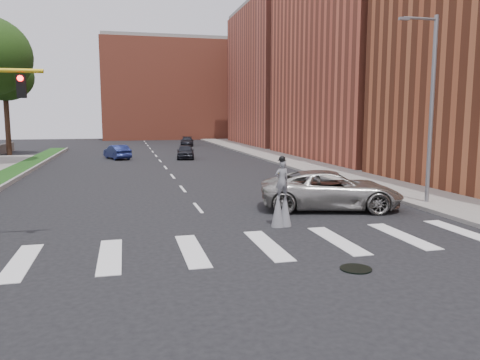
{
  "coord_description": "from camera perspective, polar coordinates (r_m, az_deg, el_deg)",
  "views": [
    {
      "loc": [
        -3.3,
        -13.7,
        4.36
      ],
      "look_at": [
        1.32,
        5.0,
        1.7
      ],
      "focal_mm": 35.0,
      "sensor_mm": 36.0,
      "label": 1
    }
  ],
  "objects": [
    {
      "name": "car_mid",
      "position": [
        48.9,
        -14.75,
        3.33
      ],
      "size": [
        2.9,
        4.62,
        1.44
      ],
      "primitive_type": "imported",
      "rotation": [
        0.0,
        0.0,
        3.49
      ],
      "color": "navy",
      "rests_on": "ground"
    },
    {
      "name": "car_far",
      "position": [
        68.41,
        -6.46,
        4.7
      ],
      "size": [
        2.49,
        4.73,
        1.31
      ],
      "primitive_type": "imported",
      "rotation": [
        0.0,
        0.0,
        -0.15
      ],
      "color": "black",
      "rests_on": "ground"
    },
    {
      "name": "ground_plane",
      "position": [
        14.75,
        -0.32,
        -9.33
      ],
      "size": [
        160.0,
        160.0,
        0.0
      ],
      "primitive_type": "plane",
      "color": "black",
      "rests_on": "ground"
    },
    {
      "name": "building_far",
      "position": [
        72.5,
        6.74,
        12.27
      ],
      "size": [
        16.0,
        22.0,
        20.0
      ],
      "primitive_type": "cube",
      "color": "#B75743",
      "rests_on": "ground"
    },
    {
      "name": "car_near",
      "position": [
        47.99,
        -6.67,
        3.46
      ],
      "size": [
        2.25,
        4.45,
        1.45
      ],
      "primitive_type": "imported",
      "rotation": [
        0.0,
        0.0,
        -0.13
      ],
      "color": "black",
      "rests_on": "ground"
    },
    {
      "name": "streetlight",
      "position": [
        24.3,
        22.16,
        8.55
      ],
      "size": [
        2.05,
        0.2,
        9.0
      ],
      "color": "slate",
      "rests_on": "ground"
    },
    {
      "name": "manhole",
      "position": [
        13.98,
        13.94,
        -10.46
      ],
      "size": [
        0.9,
        0.9,
        0.04
      ],
      "primitive_type": "cylinder",
      "color": "black",
      "rests_on": "ground"
    },
    {
      "name": "stilt_performer",
      "position": [
        18.5,
        5.09,
        -2.44
      ],
      "size": [
        0.84,
        0.57,
        2.81
      ],
      "rotation": [
        0.0,
        0.0,
        3.29
      ],
      "color": "black",
      "rests_on": "ground"
    },
    {
      "name": "median_curb",
      "position": [
        34.71,
        -25.65,
        0.1
      ],
      "size": [
        0.2,
        60.0,
        0.28
      ],
      "primitive_type": "cube",
      "color": "gray",
      "rests_on": "ground"
    },
    {
      "name": "building_backdrop",
      "position": [
        92.29,
        -8.22,
        10.66
      ],
      "size": [
        26.0,
        14.0,
        18.0
      ],
      "primitive_type": "cube",
      "color": "#B55139",
      "rests_on": "ground"
    },
    {
      "name": "suv_crossing",
      "position": [
        22.29,
        11.02,
        -1.2
      ],
      "size": [
        7.08,
        4.63,
        1.81
      ],
      "primitive_type": "imported",
      "rotation": [
        0.0,
        0.0,
        1.3
      ],
      "color": "#A6A49D",
      "rests_on": "ground"
    },
    {
      "name": "building_mid",
      "position": [
        51.08,
        16.67,
        16.14
      ],
      "size": [
        16.0,
        22.0,
        24.0
      ],
      "primitive_type": "cube",
      "color": "#B55139",
      "rests_on": "ground"
    },
    {
      "name": "sidewalk_right",
      "position": [
        42.02,
        8.29,
        1.94
      ],
      "size": [
        5.0,
        90.0,
        0.18
      ],
      "primitive_type": "cube",
      "color": "gray",
      "rests_on": "ground"
    },
    {
      "name": "tree_5",
      "position": [
        58.12,
        -26.8,
        11.14
      ],
      "size": [
        6.17,
        6.17,
        11.21
      ],
      "color": "black",
      "rests_on": "ground"
    }
  ]
}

